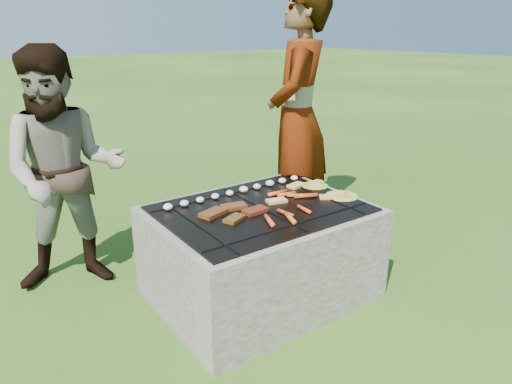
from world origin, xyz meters
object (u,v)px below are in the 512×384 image
plate_near (342,196)px  cook (298,119)px  bystander (65,173)px  plate_far (315,185)px  fire_pit (260,255)px

plate_near → cook: (0.22, 0.72, 0.38)m
plate_near → cook: cook is taller
plate_near → bystander: bearing=146.4°
plate_far → fire_pit: bearing=-167.5°
fire_pit → plate_near: 0.66m
plate_far → cook: cook is taller
plate_far → cook: bearing=65.0°
plate_near → bystander: (-1.49, 0.99, 0.18)m
plate_near → bystander: size_ratio=0.16×
fire_pit → plate_near: (0.56, -0.14, 0.33)m
plate_near → cook: 0.84m
plate_far → plate_near: size_ratio=0.85×
bystander → fire_pit: bearing=-21.8°
cook → plate_near: bearing=29.9°
plate_far → plate_near: 0.27m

